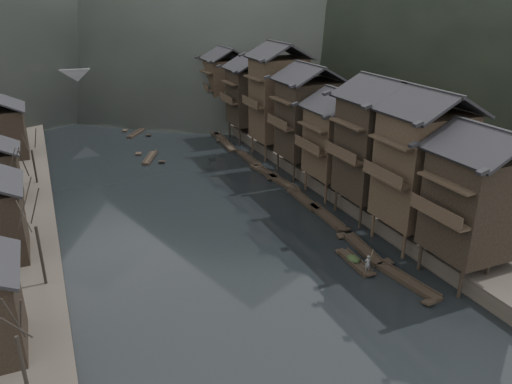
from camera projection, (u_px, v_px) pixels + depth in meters
water at (248, 272)px, 44.07m from camera, size 300.00×300.00×0.00m
right_bank at (341, 122)px, 90.65m from camera, size 40.00×200.00×1.80m
stilt_houses at (315, 110)px, 63.32m from camera, size 9.00×67.60×16.69m
bare_trees at (26, 197)px, 44.00m from camera, size 3.69×40.54×7.38m
moored_sampans at (271, 176)px, 66.29m from camera, size 2.69×61.71×0.47m
midriver_boats at (136, 134)px, 85.80m from camera, size 4.72×33.97×0.45m
stone_bridge at (115, 84)px, 103.46m from camera, size 40.00×6.00×9.00m
hero_sampan at (355, 262)px, 45.28m from camera, size 1.30×5.09×0.44m
cargo_heap at (354, 256)px, 45.26m from camera, size 1.11×1.46×0.67m
boatman at (368, 261)px, 43.42m from camera, size 0.65×0.49×1.60m
bamboo_pole at (372, 234)px, 42.53m from camera, size 1.49×2.47×3.54m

